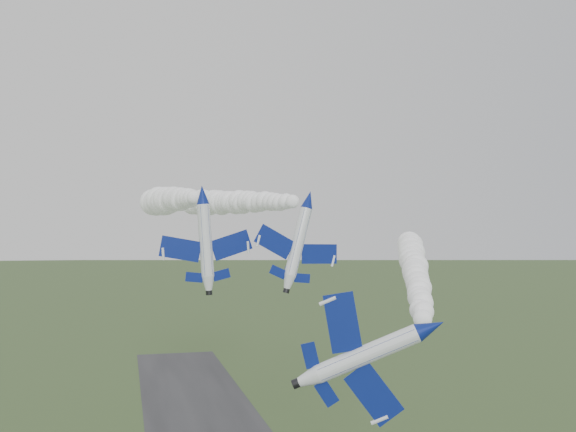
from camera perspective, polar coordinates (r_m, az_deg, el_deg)
name	(u,v)px	position (r m, az deg, el deg)	size (l,w,h in m)	color
jet_lead	(431,327)	(56.48, 12.62, -9.64)	(7.64, 13.71, 10.72)	white
smoke_trail_jet_lead	(415,268)	(94.53, 11.18, -4.57)	(4.67, 69.09, 4.67)	white
jet_pair_left	(203,194)	(76.65, -7.60, 1.92)	(10.88, 13.06, 3.25)	white
smoke_trail_jet_pair_left	(170,200)	(110.03, -10.46, 1.38)	(5.53, 61.29, 5.53)	white
jet_pair_right	(309,199)	(78.16, 1.87, 1.49)	(10.40, 12.80, 3.86)	white
smoke_trail_jet_pair_right	(230,202)	(114.33, -5.14, 1.21)	(5.25, 69.80, 5.25)	white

